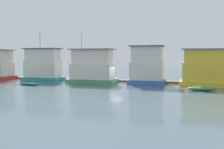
# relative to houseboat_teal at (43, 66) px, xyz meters

# --- Properties ---
(ground_plane) EXTENTS (200.00, 200.00, 0.00)m
(ground_plane) POSITION_rel_houseboat_teal_xyz_m (12.66, -0.33, -2.51)
(ground_plane) COLOR #475B66
(dock_walkway) EXTENTS (59.60, 2.14, 0.30)m
(dock_walkway) POSITION_rel_houseboat_teal_xyz_m (12.66, 2.57, -2.36)
(dock_walkway) COLOR brown
(dock_walkway) RESTS_ON ground_plane
(houseboat_teal) EXTENTS (6.69, 3.30, 8.27)m
(houseboat_teal) POSITION_rel_houseboat_teal_xyz_m (0.00, 0.00, 0.00)
(houseboat_teal) COLOR teal
(houseboat_teal) RESTS_ON ground_plane
(houseboat_green) EXTENTS (7.40, 4.05, 7.79)m
(houseboat_green) POSITION_rel_houseboat_teal_xyz_m (9.16, -0.40, -0.12)
(houseboat_green) COLOR #4C9360
(houseboat_green) RESTS_ON ground_plane
(houseboat_blue) EXTENTS (5.29, 3.58, 5.68)m
(houseboat_blue) POSITION_rel_houseboat_teal_xyz_m (17.66, -0.03, 0.11)
(houseboat_blue) COLOR #3866B7
(houseboat_blue) RESTS_ON ground_plane
(houseboat_yellow) EXTENTS (7.32, 3.31, 5.17)m
(houseboat_yellow) POSITION_rel_houseboat_teal_xyz_m (26.09, -0.38, -0.14)
(houseboat_yellow) COLOR gold
(houseboat_yellow) RESTS_ON ground_plane
(dinghy_teal) EXTENTS (3.74, 1.90, 0.37)m
(dinghy_teal) POSITION_rel_houseboat_teal_xyz_m (1.59, -6.03, -2.33)
(dinghy_teal) COLOR teal
(dinghy_teal) RESTS_ON ground_plane
(dinghy_green) EXTENTS (3.88, 2.32, 0.54)m
(dinghy_green) POSITION_rel_houseboat_teal_xyz_m (25.16, -5.31, -2.24)
(dinghy_green) COLOR #47844C
(dinghy_green) RESTS_ON ground_plane
(mooring_post_near_right) EXTENTS (0.25, 0.25, 1.83)m
(mooring_post_near_right) POSITION_rel_houseboat_teal_xyz_m (-3.92, 1.25, -1.60)
(mooring_post_near_right) COLOR brown
(mooring_post_near_right) RESTS_ON ground_plane
(mooring_post_far_left) EXTENTS (0.32, 0.32, 1.95)m
(mooring_post_far_left) POSITION_rel_houseboat_teal_xyz_m (1.56, 1.25, -1.53)
(mooring_post_far_left) COLOR brown
(mooring_post_far_left) RESTS_ON ground_plane
(mooring_post_near_left) EXTENTS (0.30, 0.30, 1.75)m
(mooring_post_near_left) POSITION_rel_houseboat_teal_xyz_m (22.98, 1.25, -1.64)
(mooring_post_near_left) COLOR brown
(mooring_post_near_left) RESTS_ON ground_plane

